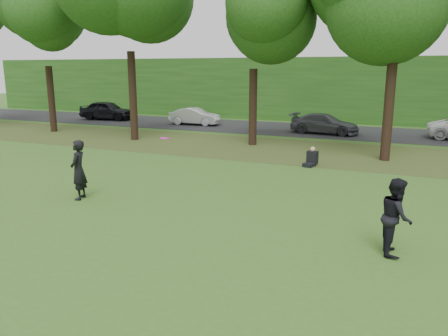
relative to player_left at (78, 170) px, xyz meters
name	(u,v)px	position (x,y,z in m)	size (l,w,h in m)	color
ground	(177,243)	(4.65, -1.96, -0.96)	(120.00, 120.00, 0.00)	#31571B
leaf_litter	(302,151)	(4.65, 11.04, -0.95)	(60.00, 7.00, 0.01)	#473D19
street	(330,131)	(4.65, 19.04, -0.95)	(70.00, 7.00, 0.02)	black
far_hedge	(345,90)	(4.65, 25.04, 1.54)	(70.00, 3.00, 5.00)	#1D4714
player_left	(78,170)	(0.00, 0.00, 0.00)	(0.70, 0.46, 1.92)	black
player_right	(396,217)	(9.48, -0.57, -0.08)	(0.85, 0.67, 1.76)	black
parked_cars	(323,121)	(4.30, 18.44, -0.25)	(37.10, 3.11, 1.53)	black
frisbee	(165,138)	(3.52, -0.49, 1.31)	(0.31, 0.31, 0.07)	#FF15AF
seated_person	(311,159)	(5.80, 7.85, -0.65)	(0.58, 0.81, 0.83)	black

